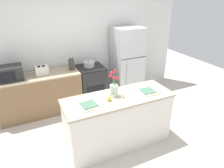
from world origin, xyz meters
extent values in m
plane|color=beige|center=(0.00, 0.00, 0.00)|extent=(10.00, 10.00, 0.00)
cube|color=silver|center=(0.00, 2.00, 1.35)|extent=(5.20, 0.08, 2.70)
cube|color=silver|center=(0.00, 0.00, 0.45)|extent=(1.76, 0.62, 0.90)
cube|color=tan|center=(0.00, 0.00, 0.91)|extent=(1.80, 0.66, 0.03)
cube|color=brown|center=(-1.06, 1.60, 0.43)|extent=(1.68, 0.60, 0.86)
cube|color=tan|center=(-1.06, 1.60, 0.88)|extent=(1.68, 0.60, 0.03)
cube|color=black|center=(0.10, 1.60, 0.43)|extent=(0.60, 0.60, 0.87)
cube|color=black|center=(0.10, 1.60, 0.88)|extent=(0.60, 0.60, 0.02)
cube|color=black|center=(0.10, 1.30, 0.40)|extent=(0.42, 0.01, 0.29)
cube|color=#B7BABC|center=(1.05, 1.60, 0.86)|extent=(0.68, 0.64, 1.72)
cube|color=black|center=(1.05, 1.28, 1.06)|extent=(0.67, 0.01, 0.01)
cylinder|color=#B2B5B7|center=(0.86, 1.26, 0.59)|extent=(0.02, 0.02, 0.75)
cylinder|color=silver|center=(-0.05, 0.07, 1.02)|extent=(0.13, 0.13, 0.19)
cylinder|color=#4C9342|center=(-0.03, 0.06, 1.10)|extent=(0.05, 0.02, 0.24)
ellipsoid|color=red|center=(0.00, 0.06, 1.23)|extent=(0.03, 0.03, 0.05)
cylinder|color=#4C9342|center=(-0.04, 0.09, 1.15)|extent=(0.08, 0.12, 0.31)
ellipsoid|color=red|center=(0.00, 0.14, 1.32)|extent=(0.04, 0.04, 0.06)
cylinder|color=#4C9342|center=(-0.06, 0.09, 1.14)|extent=(0.03, 0.07, 0.31)
ellipsoid|color=red|center=(-0.07, 0.12, 1.31)|extent=(0.04, 0.04, 0.07)
cylinder|color=#4C9342|center=(-0.09, 0.06, 1.13)|extent=(0.07, 0.02, 0.30)
ellipsoid|color=red|center=(-0.12, 0.06, 1.30)|extent=(0.04, 0.04, 0.06)
cylinder|color=#4C9342|center=(-0.06, 0.05, 1.12)|extent=(0.06, 0.10, 0.26)
ellipsoid|color=red|center=(-0.09, 0.01, 1.27)|extent=(0.04, 0.04, 0.05)
cylinder|color=#4C9342|center=(-0.04, 0.05, 1.11)|extent=(0.04, 0.05, 0.25)
ellipsoid|color=red|center=(-0.02, 0.03, 1.25)|extent=(0.04, 0.04, 0.07)
ellipsoid|color=#E5CC4C|center=(-0.19, -0.05, 0.97)|extent=(0.07, 0.07, 0.08)
cone|color=#E5CC4C|center=(-0.19, -0.05, 1.02)|extent=(0.04, 0.04, 0.03)
cylinder|color=brown|center=(-0.19, -0.05, 1.04)|extent=(0.01, 0.01, 0.02)
cube|color=beige|center=(-0.52, -0.05, 0.94)|extent=(0.34, 0.34, 0.01)
cube|color=#477056|center=(-0.52, -0.05, 0.95)|extent=(0.25, 0.25, 0.01)
cube|color=beige|center=(0.52, -0.05, 0.94)|extent=(0.34, 0.34, 0.01)
cube|color=#477056|center=(0.52, -0.05, 0.95)|extent=(0.25, 0.25, 0.01)
cube|color=silver|center=(-0.96, 1.63, 0.98)|extent=(0.26, 0.18, 0.17)
cube|color=black|center=(-1.01, 1.63, 1.06)|extent=(0.05, 0.11, 0.01)
cube|color=black|center=(-0.92, 1.63, 1.06)|extent=(0.05, 0.11, 0.01)
cube|color=black|center=(-1.10, 1.63, 1.00)|extent=(0.02, 0.02, 0.02)
cylinder|color=#B2B5B7|center=(0.08, 1.63, 0.95)|extent=(0.26, 0.26, 0.11)
cylinder|color=#B2B5B7|center=(0.08, 1.63, 1.01)|extent=(0.26, 0.26, 0.01)
sphere|color=black|center=(0.08, 1.63, 1.03)|extent=(0.02, 0.02, 0.02)
cube|color=black|center=(-1.56, 1.60, 1.03)|extent=(0.48, 0.36, 0.27)
cube|color=black|center=(-1.60, 1.42, 1.03)|extent=(0.29, 0.01, 0.18)
cube|color=#3D3833|center=(-0.33, 1.62, 1.00)|extent=(0.10, 0.14, 0.22)
cylinder|color=black|center=(-0.36, 1.62, 1.14)|extent=(0.01, 0.01, 0.05)
cylinder|color=black|center=(-0.33, 1.62, 1.14)|extent=(0.01, 0.01, 0.05)
cylinder|color=black|center=(-0.30, 1.62, 1.14)|extent=(0.01, 0.01, 0.05)
camera|label=1|loc=(-1.30, -2.49, 2.47)|focal=32.00mm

